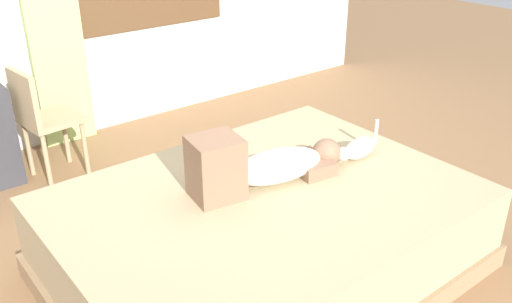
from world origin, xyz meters
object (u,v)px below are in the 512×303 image
(cat, at_px, (358,149))
(chair_by_desk, at_px, (41,116))
(person_lying, at_px, (262,165))
(bed, at_px, (264,234))

(cat, relative_size, chair_by_desk, 0.42)
(person_lying, xyz_separation_m, chair_by_desk, (-0.62, 1.77, -0.12))
(bed, relative_size, chair_by_desk, 2.62)
(chair_by_desk, bearing_deg, cat, -56.12)
(person_lying, xyz_separation_m, cat, (0.65, -0.12, -0.05))
(bed, bearing_deg, cat, -1.59)
(cat, distance_m, chair_by_desk, 2.28)
(bed, bearing_deg, person_lying, 57.01)
(person_lying, relative_size, cat, 2.63)
(bed, xyz_separation_m, chair_by_desk, (-0.56, 1.88, 0.26))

